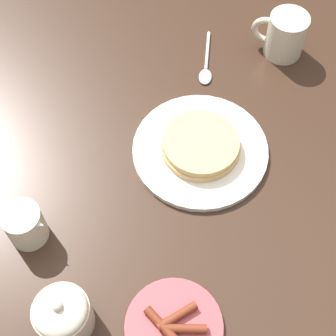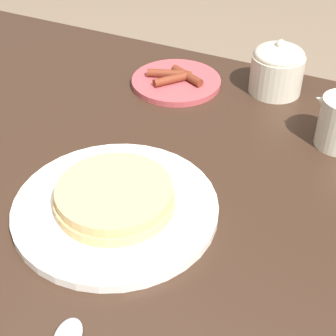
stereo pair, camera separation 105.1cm
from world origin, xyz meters
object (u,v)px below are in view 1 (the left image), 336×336
pancake_plate (200,148)px  coffee_mug (284,35)px  sugar_bowl (63,314)px  spoon (206,67)px  side_plate_bacon (174,326)px  creamer_pitcher (25,225)px

pancake_plate → coffee_mug: (-0.08, -0.30, 0.03)m
coffee_mug → sugar_bowl: coffee_mug is taller
pancake_plate → spoon: (0.06, -0.20, -0.01)m
side_plate_bacon → spoon: side_plate_bacon is taller
creamer_pitcher → spoon: creamer_pitcher is taller
creamer_pitcher → coffee_mug: bearing=-117.3°
coffee_mug → sugar_bowl: bearing=76.2°
pancake_plate → coffee_mug: 0.31m
pancake_plate → spoon: 0.21m
spoon → sugar_bowl: bearing=86.6°
coffee_mug → sugar_bowl: 0.70m
side_plate_bacon → coffee_mug: bearing=-90.7°
creamer_pitcher → side_plate_bacon: bearing=168.4°
pancake_plate → coffee_mug: coffee_mug is taller
creamer_pitcher → pancake_plate: bearing=-129.4°
sugar_bowl → spoon: bearing=-93.4°
spoon → coffee_mug: bearing=-142.2°
pancake_plate → side_plate_bacon: pancake_plate is taller
pancake_plate → side_plate_bacon: bearing=102.1°
side_plate_bacon → creamer_pitcher: creamer_pitcher is taller
pancake_plate → spoon: bearing=-74.3°
creamer_pitcher → spoon: bearing=-109.0°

